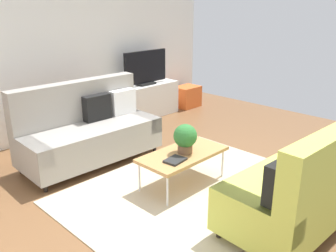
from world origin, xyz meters
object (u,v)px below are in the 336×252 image
Objects in this scene: coffee_table at (183,155)px; table_book_0 at (175,160)px; storage_trunk at (187,97)px; vase_0 at (119,86)px; couch_beige at (89,130)px; bottle_0 at (131,83)px; couch_green at (309,183)px; potted_plant at (185,137)px; tv at (146,68)px; tv_console at (146,101)px.

table_book_0 is at bearing -157.61° from coffee_table.
vase_0 is (-1.68, 0.15, 0.48)m from storage_trunk.
couch_beige is 1.82m from bottle_0.
potted_plant is at bearing 103.40° from couch_green.
potted_plant reaches higher than storage_trunk.
vase_0 is at bearing -141.48° from couch_beige.
couch_green is at bearing -108.50° from tv.
tv is 7.81× the size of vase_0.
tv_console is (1.27, 3.80, -0.12)m from couch_green.
vase_0 reaches higher than storage_trunk.
bottle_0 is (0.87, 3.76, 0.30)m from couch_green.
bottle_0 is (-0.39, -0.04, 0.42)m from tv_console.
bottle_0 is (1.16, 2.35, 0.35)m from coffee_table.
coffee_table is (0.38, -1.42, -0.05)m from couch_beige.
bottle_0 is (1.54, 0.92, 0.29)m from couch_beige.
vase_0 is (0.95, 2.45, 0.09)m from potted_plant.
storage_trunk is 1.75m from vase_0.
couch_green is 4.01m from tv_console.
couch_beige is 0.99× the size of couch_green.
tv reaches higher than table_book_0.
table_book_0 is at bearing 96.86° from couch_beige.
tv is (1.55, 2.37, 0.56)m from coffee_table.
table_book_0 is at bearing -119.75° from bottle_0.
tv reaches higher than couch_beige.
tv reaches higher than coffee_table.
tv is (1.27, 3.78, 0.51)m from couch_green.
tv_console is at bearing 56.99° from coffee_table.
coffee_table is 0.22m from potted_plant.
table_book_0 is at bearing -126.00° from tv.
storage_trunk is 1.46× the size of potted_plant.
bottle_0 is (1.14, 2.36, 0.12)m from potted_plant.
coffee_table is at bearing -123.01° from tv_console.
bottle_0 is at bearing 63.75° from coffee_table.
vase_0 reaches higher than coffee_table.
vase_0 is 0.21m from bottle_0.
potted_plant is at bearing 17.80° from table_book_0.
vase_0 is at bearing 68.29° from coffee_table.
couch_beige is 15.02× the size of vase_0.
coffee_table is at bearing -111.71° from vase_0.
tv reaches higher than potted_plant.
tv_console is (1.93, 0.96, -0.13)m from couch_beige.
tv is at bearing 175.84° from storage_trunk.
couch_beige is 1.47m from coffee_table.
coffee_table is at bearing 140.03° from potted_plant.
couch_beige is 9.80× the size of bottle_0.
storage_trunk is 3.75m from table_book_0.
couch_green is 1.94× the size of tv.
table_book_0 is 2.82m from vase_0.
bottle_0 reaches higher than coffee_table.
potted_plant is 0.33m from table_book_0.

